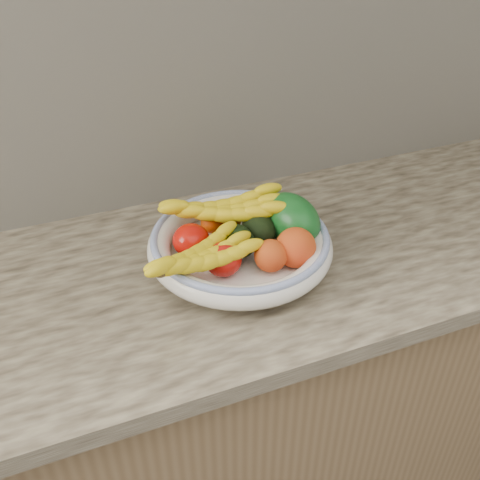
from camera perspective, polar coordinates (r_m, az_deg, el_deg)
name	(u,v)px	position (r m, az deg, el deg)	size (l,w,h in m)	color
kitchen_counter	(236,387)	(1.48, -0.38, -15.43)	(2.44, 0.66, 1.40)	brown
fruit_bowl	(240,244)	(1.13, 0.00, -0.48)	(0.39, 0.39, 0.08)	silver
clementine_back_left	(211,223)	(1.19, -3.08, 1.80)	(0.05, 0.05, 0.04)	#FF5305
clementine_back_right	(231,220)	(1.20, -0.96, 2.18)	(0.05, 0.05, 0.04)	#DB5804
tomato_left	(191,240)	(1.12, -5.23, -0.05)	(0.08, 0.08, 0.07)	#C10F06
tomato_near_left	(223,259)	(1.06, -1.81, -2.09)	(0.08, 0.08, 0.07)	#B8110A
avocado_center	(239,241)	(1.11, -0.10, -0.07)	(0.06, 0.09, 0.06)	black
avocado_right	(259,228)	(1.15, 2.03, 1.33)	(0.07, 0.10, 0.07)	black
green_mango	(291,219)	(1.16, 5.47, 2.23)	(0.10, 0.15, 0.11)	#0D4916
peach_front	(271,256)	(1.07, 3.29, -1.68)	(0.07, 0.07, 0.07)	orange
peach_right	(296,248)	(1.09, 5.95, -0.81)	(0.08, 0.08, 0.08)	orange
banana_bunch_back	(224,212)	(1.16, -1.74, 2.97)	(0.29, 0.11, 0.08)	yellow
banana_bunch_front	(201,260)	(1.03, -4.13, -2.11)	(0.26, 0.11, 0.07)	yellow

